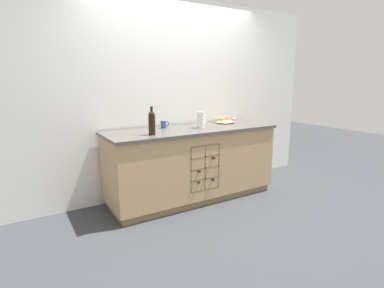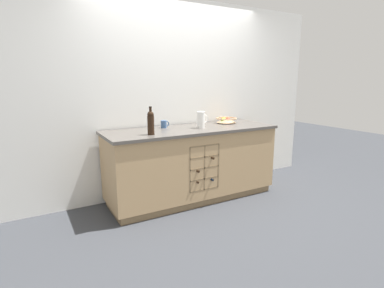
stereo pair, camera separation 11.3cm
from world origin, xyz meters
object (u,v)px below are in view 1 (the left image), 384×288
Objects in this scene: white_pitcher at (201,119)px; standing_wine_bottle at (152,122)px; ceramic_mug at (164,124)px; fruit_bowl at (225,120)px.

white_pitcher is 0.66× the size of standing_wine_bottle.
white_pitcher is 1.86× the size of ceramic_mug.
ceramic_mug is at bearing 149.87° from white_pitcher.
ceramic_mug is (-0.40, 0.23, -0.06)m from white_pitcher.
white_pitcher is at bearing -159.44° from fruit_bowl.
white_pitcher is at bearing 9.98° from standing_wine_bottle.
ceramic_mug is 0.49m from standing_wine_bottle.
standing_wine_bottle reaches higher than white_pitcher.
fruit_bowl is 0.58m from white_pitcher.
fruit_bowl is 1.31m from standing_wine_bottle.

